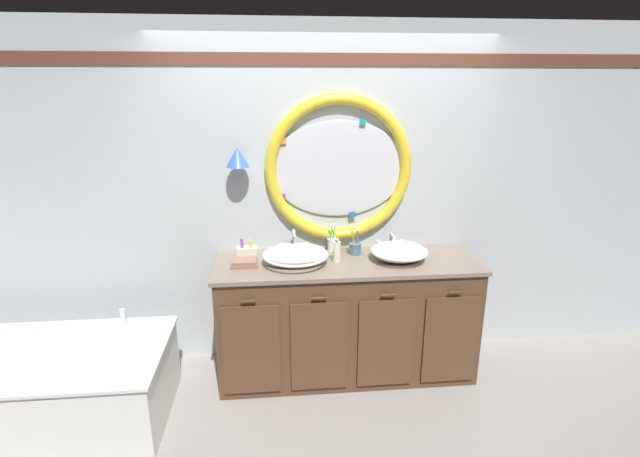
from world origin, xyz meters
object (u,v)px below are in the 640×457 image
(toothbrush_holder_right, at_px, (355,248))
(folded_hand_towel, at_px, (244,263))
(soap_dispenser, at_px, (337,251))
(toiletry_basket, at_px, (247,250))
(toothbrush_holder_left, at_px, (332,244))
(sink_basin_left, at_px, (296,255))
(sink_basin_right, at_px, (399,251))
(bathtub, at_px, (42,381))

(toothbrush_holder_right, bearing_deg, folded_hand_towel, -168.81)
(soap_dispenser, distance_m, toiletry_basket, 0.70)
(soap_dispenser, bearing_deg, toothbrush_holder_left, 91.44)
(sink_basin_left, xyz_separation_m, soap_dispenser, (0.30, 0.02, 0.01))
(toiletry_basket, bearing_deg, sink_basin_right, -12.67)
(soap_dispenser, bearing_deg, sink_basin_right, -2.89)
(folded_hand_towel, distance_m, toiletry_basket, 0.26)
(toothbrush_holder_left, xyz_separation_m, soap_dispenser, (0.01, -0.23, 0.02))
(sink_basin_right, distance_m, toothbrush_holder_right, 0.34)
(sink_basin_right, xyz_separation_m, folded_hand_towel, (-1.12, -0.01, -0.05))
(toothbrush_holder_right, xyz_separation_m, folded_hand_towel, (-0.82, -0.16, -0.03))
(sink_basin_left, xyz_separation_m, toiletry_basket, (-0.36, 0.25, -0.04))
(sink_basin_right, xyz_separation_m, soap_dispenser, (-0.46, 0.02, 0.01))
(soap_dispenser, xyz_separation_m, toiletry_basket, (-0.66, 0.23, -0.05))
(bathtub, distance_m, soap_dispenser, 2.12)
(bathtub, distance_m, toiletry_basket, 1.59)
(toiletry_basket, bearing_deg, soap_dispenser, -19.10)
(bathtub, xyz_separation_m, folded_hand_towel, (1.31, 0.38, 0.62))
(sink_basin_right, height_order, toiletry_basket, sink_basin_right)
(bathtub, bearing_deg, toothbrush_holder_right, 14.26)
(sink_basin_right, bearing_deg, sink_basin_left, 180.00)
(sink_basin_left, height_order, folded_hand_towel, sink_basin_left)
(sink_basin_right, bearing_deg, toothbrush_holder_right, 152.39)
(sink_basin_left, distance_m, toothbrush_holder_right, 0.49)
(sink_basin_right, distance_m, toothbrush_holder_left, 0.53)
(toothbrush_holder_right, distance_m, soap_dispenser, 0.21)
(sink_basin_left, relative_size, sink_basin_right, 1.14)
(toiletry_basket, bearing_deg, toothbrush_holder_left, 0.03)
(toothbrush_holder_left, height_order, toiletry_basket, toothbrush_holder_left)
(sink_basin_left, xyz_separation_m, sink_basin_right, (0.76, -0.00, 0.00))
(folded_hand_towel, height_order, toiletry_basket, toiletry_basket)
(sink_basin_right, bearing_deg, toothbrush_holder_left, 151.57)
(toothbrush_holder_left, xyz_separation_m, toothbrush_holder_right, (0.17, -0.10, -0.01))
(toiletry_basket, bearing_deg, toothbrush_holder_right, -6.61)
(bathtub, height_order, sink_basin_right, sink_basin_right)
(sink_basin_right, bearing_deg, bathtub, -171.00)
(sink_basin_left, relative_size, toothbrush_holder_left, 2.16)
(toothbrush_holder_right, bearing_deg, sink_basin_right, -27.61)
(bathtub, xyz_separation_m, toiletry_basket, (1.31, 0.64, 0.63))
(bathtub, distance_m, sink_basin_right, 2.55)
(folded_hand_towel, bearing_deg, bathtub, -163.84)
(sink_basin_right, relative_size, toiletry_basket, 2.72)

